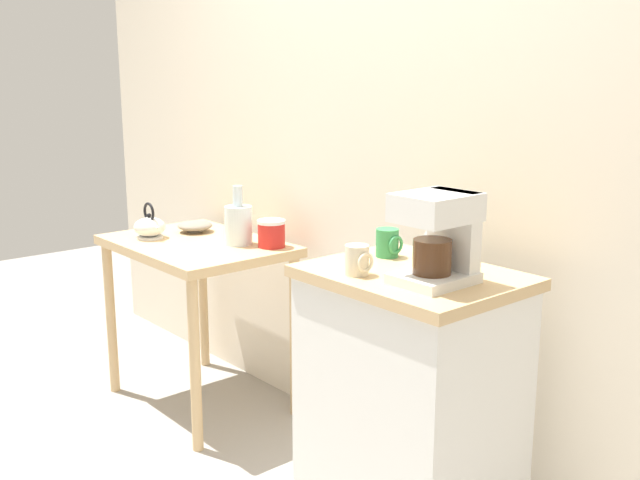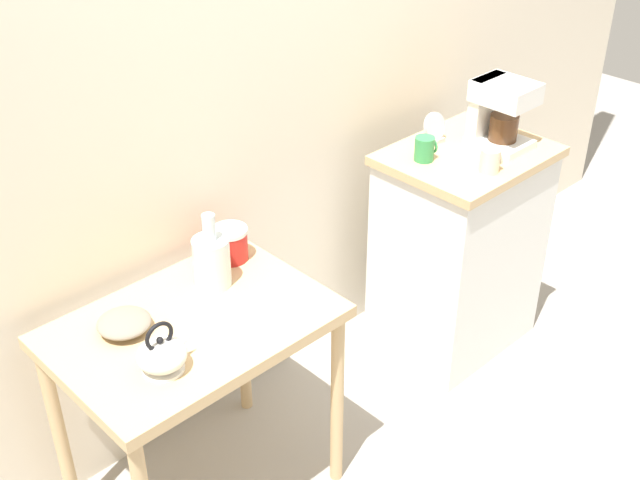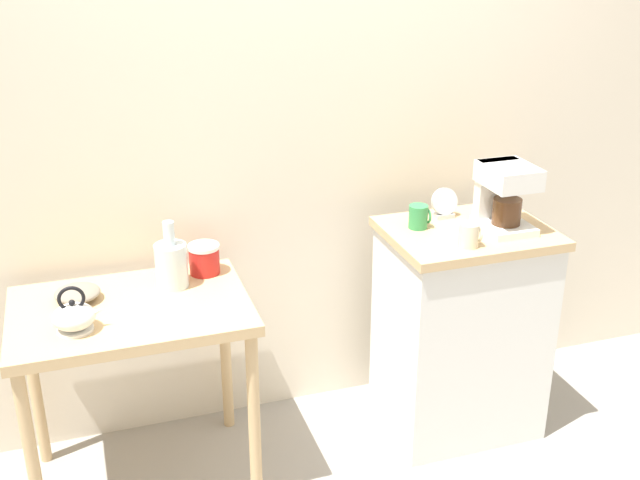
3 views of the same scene
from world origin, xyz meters
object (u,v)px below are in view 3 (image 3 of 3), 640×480
at_px(teakettle, 74,317).
at_px(table_clock, 444,204).
at_px(bowl_stoneware, 77,293).
at_px(mug_small_cream, 470,235).
at_px(coffee_maker, 504,193).
at_px(glass_carafe_vase, 171,264).
at_px(canister_enamel, 204,259).
at_px(mug_tall_green, 419,217).

relative_size(teakettle, table_clock, 1.39).
height_order(bowl_stoneware, mug_small_cream, mug_small_cream).
relative_size(bowl_stoneware, teakettle, 0.94).
height_order(bowl_stoneware, coffee_maker, coffee_maker).
xyz_separation_m(glass_carafe_vase, coffee_maker, (1.26, -0.16, 0.19)).
xyz_separation_m(coffee_maker, table_clock, (-0.16, 0.18, -0.09)).
xyz_separation_m(canister_enamel, mug_small_cream, (0.92, -0.37, 0.12)).
bearing_deg(glass_carafe_vase, table_clock, 0.59).
xyz_separation_m(teakettle, mug_tall_green, (1.30, 0.17, 0.13)).
relative_size(coffee_maker, mug_tall_green, 2.82).
xyz_separation_m(canister_enamel, mug_tall_green, (0.82, -0.14, 0.12)).
distance_m(bowl_stoneware, coffee_maker, 1.62).
height_order(bowl_stoneware, table_clock, table_clock).
bearing_deg(glass_carafe_vase, mug_small_cream, -15.47).
relative_size(glass_carafe_vase, mug_small_cream, 2.82).
relative_size(glass_carafe_vase, mug_tall_green, 2.75).
distance_m(bowl_stoneware, canister_enamel, 0.48).
height_order(mug_tall_green, table_clock, table_clock).
bearing_deg(teakettle, mug_tall_green, 7.47).
relative_size(canister_enamel, mug_small_cream, 1.32).
bearing_deg(teakettle, coffee_maker, 2.50).
distance_m(canister_enamel, coffee_maker, 1.17).
relative_size(bowl_stoneware, table_clock, 1.30).
relative_size(bowl_stoneware, coffee_maker, 0.61).
xyz_separation_m(teakettle, glass_carafe_vase, (0.35, 0.23, 0.04)).
bearing_deg(mug_small_cream, coffee_maker, 31.50).
bearing_deg(glass_carafe_vase, bowl_stoneware, -177.76).
distance_m(glass_carafe_vase, mug_tall_green, 0.96).
relative_size(glass_carafe_vase, table_clock, 2.08).
xyz_separation_m(teakettle, table_clock, (1.45, 0.25, 0.14)).
distance_m(teakettle, mug_tall_green, 1.32).
bearing_deg(coffee_maker, mug_tall_green, 161.68).
distance_m(teakettle, table_clock, 1.48).
relative_size(teakettle, canister_enamel, 1.43).
bearing_deg(table_clock, mug_tall_green, -152.88).
height_order(glass_carafe_vase, table_clock, table_clock).
xyz_separation_m(bowl_stoneware, coffee_maker, (1.59, -0.15, 0.25)).
bearing_deg(glass_carafe_vase, canister_enamel, 29.78).
bearing_deg(canister_enamel, mug_small_cream, -21.79).
xyz_separation_m(canister_enamel, table_clock, (0.96, -0.06, 0.13)).
bearing_deg(bowl_stoneware, table_clock, 0.97).
relative_size(teakettle, mug_tall_green, 1.84).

